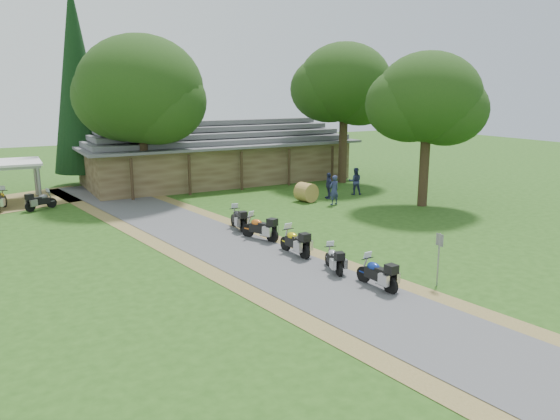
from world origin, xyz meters
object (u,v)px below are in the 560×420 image
motorcycle_row_b (334,258)px  motorcycle_row_e (238,218)px  motorcycle_carport_a (0,199)px  motorcycle_row_d (260,227)px  motorcycle_carport_b (41,200)px  lodge (217,150)px  motorcycle_row_c (295,241)px  hay_bale (306,192)px  motorcycle_row_a (377,272)px

motorcycle_row_b → motorcycle_row_e: size_ratio=0.88×
motorcycle_row_b → motorcycle_carport_a: 22.39m
motorcycle_row_e → motorcycle_row_b: bearing=-170.4°
motorcycle_row_d → motorcycle_carport_b: bearing=10.7°
motorcycle_carport_a → lodge: bearing=-60.6°
motorcycle_carport_a → motorcycle_carport_b: (2.16, -1.09, -0.07)m
motorcycle_row_c → motorcycle_row_d: motorcycle_row_d is taller
motorcycle_row_c → motorcycle_row_b: bearing=-178.4°
motorcycle_row_b → motorcycle_row_c: bearing=20.3°
hay_bale → motorcycle_row_e: bearing=-147.4°
motorcycle_carport_b → motorcycle_carport_a: bearing=127.5°
motorcycle_row_d → motorcycle_row_c: bearing=160.7°
motorcycle_row_b → motorcycle_carport_b: motorcycle_carport_b is taller
lodge → motorcycle_row_a: size_ratio=11.66×
lodge → motorcycle_row_e: lodge is taller
motorcycle_row_d → lodge: bearing=-39.9°
lodge → motorcycle_row_d: lodge is taller
lodge → motorcycle_row_a: (-4.25, -25.27, -1.82)m
hay_bale → motorcycle_carport_b: bearing=159.6°
motorcycle_row_e → motorcycle_carport_b: motorcycle_row_e is taller
lodge → motorcycle_row_d: (-5.02, -17.24, -1.78)m
motorcycle_row_a → motorcycle_row_e: 10.41m
motorcycle_row_d → motorcycle_carport_a: bearing=14.6°
motorcycle_row_c → motorcycle_carport_a: (-11.02, 16.66, 0.03)m
motorcycle_row_c → motorcycle_row_e: (-0.31, 5.31, -0.02)m
motorcycle_carport_a → motorcycle_carport_b: motorcycle_carport_a is taller
motorcycle_row_a → motorcycle_row_c: 5.09m
lodge → motorcycle_carport_b: lodge is taller
hay_bale → motorcycle_row_a: bearing=-112.4°
motorcycle_row_a → motorcycle_row_b: (-0.31, 2.36, -0.06)m
lodge → motorcycle_carport_a: 16.31m
motorcycle_row_a → motorcycle_row_d: bearing=0.8°
motorcycle_row_d → motorcycle_carport_a: size_ratio=0.97×
motorcycle_carport_b → hay_bale: hay_bale is taller
motorcycle_row_a → hay_bale: size_ratio=1.48×
motorcycle_row_b → motorcycle_row_d: bearing=19.9°
motorcycle_carport_b → hay_bale: size_ratio=1.46×
motorcycle_row_a → motorcycle_row_b: size_ratio=1.11×
motorcycle_row_a → motorcycle_row_e: (-0.86, 10.37, 0.01)m
motorcycle_row_b → motorcycle_carport_b: 20.41m
motorcycle_row_c → motorcycle_carport_b: (-8.86, 15.57, -0.04)m
motorcycle_row_c → motorcycle_carport_b: motorcycle_row_c is taller
motorcycle_row_b → hay_bale: size_ratio=1.34×
motorcycle_row_c → motorcycle_row_e: motorcycle_row_c is taller
lodge → motorcycle_row_c: 20.85m
motorcycle_row_a → motorcycle_carport_b: 22.67m
motorcycle_row_e → motorcycle_carport_b: (-8.54, 10.25, -0.02)m
motorcycle_row_c → motorcycle_carport_a: bearing=30.0°
motorcycle_row_b → hay_bale: bearing=-12.1°
motorcycle_row_a → lodge: bearing=-14.3°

